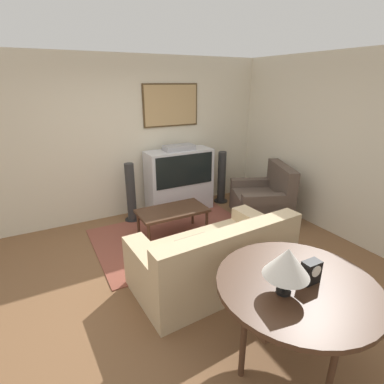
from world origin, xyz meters
TOP-DOWN VIEW (x-y plane):
  - ground_plane at (0.00, 0.00)m, footprint 12.00×12.00m
  - wall_back at (0.01, 2.13)m, footprint 12.00×0.10m
  - wall_right at (2.63, 0.00)m, footprint 0.06×12.00m
  - area_rug at (0.36, 0.89)m, footprint 2.45×1.69m
  - tv at (0.85, 1.79)m, footprint 1.19×0.48m
  - couch at (0.26, -0.35)m, footprint 1.88×1.07m
  - armchair at (2.03, 0.83)m, footprint 1.19×1.25m
  - coffee_table at (0.31, 0.91)m, footprint 1.04×0.56m
  - console_table at (0.26, -1.56)m, footprint 1.27×1.27m
  - table_lamp at (0.08, -1.60)m, footprint 0.34×0.34m
  - mantel_clock at (0.35, -1.60)m, footprint 0.14×0.10m
  - speaker_tower_left at (-0.06, 1.78)m, footprint 0.27×0.27m
  - speaker_tower_right at (1.77, 1.78)m, footprint 0.27×0.27m

SIDE VIEW (x-z plane):
  - ground_plane at x=0.00m, z-range 0.00..0.00m
  - area_rug at x=0.36m, z-range 0.00..0.01m
  - armchair at x=2.03m, z-range -0.17..0.77m
  - couch at x=0.26m, z-range -0.11..0.73m
  - coffee_table at x=0.31m, z-range 0.18..0.64m
  - speaker_tower_left at x=-0.06m, z-range -0.03..0.99m
  - speaker_tower_right at x=1.77m, z-range -0.03..0.99m
  - tv at x=0.85m, z-range -0.03..1.20m
  - console_table at x=0.26m, z-range 0.33..1.13m
  - mantel_clock at x=0.35m, z-range 0.80..0.98m
  - table_lamp at x=0.08m, z-range 0.87..1.25m
  - wall_right at x=2.63m, z-range 0.00..2.70m
  - wall_back at x=0.01m, z-range 0.01..2.71m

